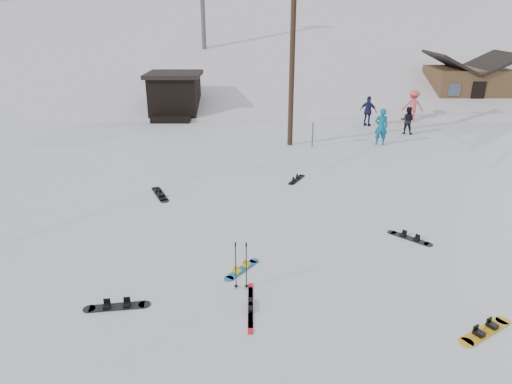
{
  "coord_description": "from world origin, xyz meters",
  "views": [
    {
      "loc": [
        0.36,
        -8.64,
        6.39
      ],
      "look_at": [
        0.31,
        3.88,
        1.4
      ],
      "focal_mm": 32.0,
      "sensor_mm": 36.0,
      "label": 1
    }
  ],
  "objects_px": {
    "hero_snowboard": "(242,269)",
    "cabin": "(466,86)",
    "utility_pole": "(292,49)",
    "hero_skis": "(251,306)"
  },
  "relations": [
    {
      "from": "cabin",
      "to": "hero_snowboard",
      "type": "relative_size",
      "value": 4.71
    },
    {
      "from": "cabin",
      "to": "hero_skis",
      "type": "distance_m",
      "value": 28.08
    },
    {
      "from": "utility_pole",
      "to": "cabin",
      "type": "relative_size",
      "value": 1.67
    },
    {
      "from": "utility_pole",
      "to": "cabin",
      "type": "xyz_separation_m",
      "value": [
        13.0,
        10.0,
        -3.2
      ]
    },
    {
      "from": "hero_snowboard",
      "to": "hero_skis",
      "type": "xyz_separation_m",
      "value": [
        0.25,
        -1.64,
        0.0
      ]
    },
    {
      "from": "cabin",
      "to": "hero_skis",
      "type": "relative_size",
      "value": 2.8
    },
    {
      "from": "cabin",
      "to": "hero_snowboard",
      "type": "xyz_separation_m",
      "value": [
        -15.05,
        -22.18,
        -1.46
      ]
    },
    {
      "from": "utility_pole",
      "to": "hero_snowboard",
      "type": "bearing_deg",
      "value": -99.57
    },
    {
      "from": "hero_snowboard",
      "to": "cabin",
      "type": "bearing_deg",
      "value": 1.74
    },
    {
      "from": "utility_pole",
      "to": "hero_skis",
      "type": "relative_size",
      "value": 4.67
    }
  ]
}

